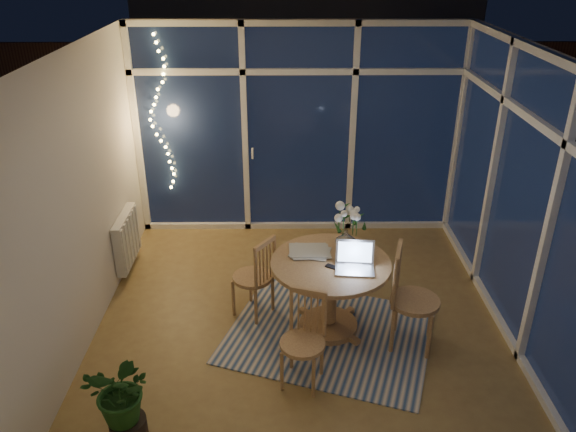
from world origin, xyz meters
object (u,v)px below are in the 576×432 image
Objects in this scene: chair_left at (252,275)px; potted_plant at (123,398)px; chair_front at (302,342)px; laptop at (355,258)px; flower_vase at (346,240)px; chair_right at (415,299)px; dining_table at (329,296)px.

chair_left is 1.17× the size of potted_plant.
potted_plant is at bearing -138.79° from chair_front.
flower_vase is (-0.04, 0.38, -0.02)m from laptop.
chair_front is at bearing -114.33° from flower_vase.
chair_right reaches higher than flower_vase.
flower_vase reaches higher than dining_table.
dining_table is 0.56m from laptop.
chair_left is at bearing 132.80° from chair_front.
laptop is at bearing 32.50° from potted_plant.
dining_table is at bearing 38.96° from potted_plant.
chair_left reaches higher than potted_plant.
dining_table is at bearing 87.96° from chair_right.
dining_table is 5.26× the size of flower_vase.
chair_right is 1.34× the size of potted_plant.
potted_plant is (-0.87, -1.56, -0.06)m from chair_left.
chair_left is at bearing 60.88° from potted_plant.
potted_plant is (-1.61, -1.30, 0.00)m from dining_table.
chair_front is 1.13× the size of potted_plant.
chair_left is at bearing 160.32° from dining_table.
chair_front is at bearing 131.54° from chair_right.
potted_plant is (-2.35, -1.06, -0.13)m from chair_right.
dining_table is at bearing 104.85° from chair_left.
dining_table is 1.09× the size of chair_right.
flower_vase is (-0.59, 0.47, 0.35)m from chair_right.
chair_left is (-0.74, 0.26, 0.07)m from dining_table.
chair_right is 4.85× the size of flower_vase.
chair_right is at bearing 43.70° from chair_front.
chair_right is (0.74, -0.24, 0.13)m from dining_table.
chair_front is at bearing -110.81° from dining_table.
laptop is (-0.55, 0.09, 0.37)m from chair_right.
laptop is 0.38m from flower_vase.
chair_front is 2.49× the size of laptop.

